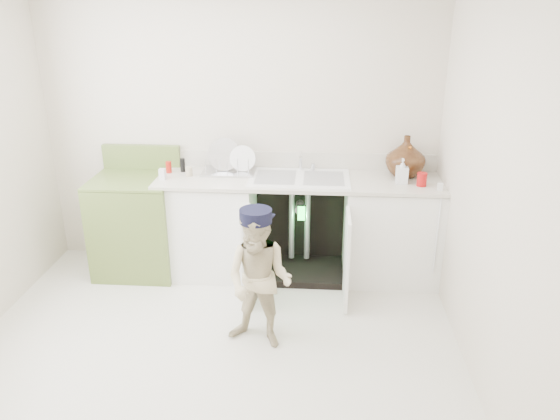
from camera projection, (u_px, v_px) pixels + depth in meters
The scene contains 5 objects.
ground at pixel (214, 349), 3.89m from camera, with size 3.50×3.50×0.00m, color beige.
room_shell at pixel (206, 183), 3.43m from camera, with size 6.00×5.50×1.26m.
counter_run at pixel (303, 223), 4.80m from camera, with size 2.44×1.02×1.25m.
avocado_stove at pixel (137, 223), 4.88m from camera, with size 0.71×0.65×1.10m.
repair_worker at pixel (259, 279), 3.78m from camera, with size 0.59×1.01×1.03m.
Camera 1 is at (0.70, -3.21, 2.36)m, focal length 35.00 mm.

